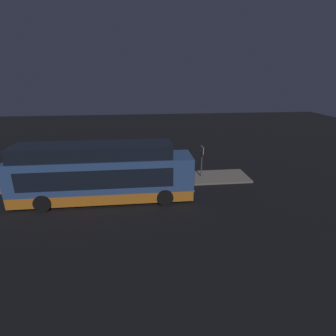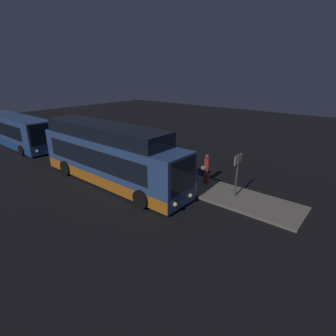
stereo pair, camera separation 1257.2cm
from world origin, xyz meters
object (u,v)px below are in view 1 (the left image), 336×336
object	(u,v)px
bus_lead	(101,176)
suitcase	(173,171)
passenger_boarding	(130,170)
passenger_with_bags	(168,162)
trash_bin	(113,177)
passenger_waiting	(178,172)
sign_post	(202,157)

from	to	relation	value
bus_lead	suitcase	xyz separation A→B (m)	(5.22, 3.67, -1.29)
bus_lead	passenger_boarding	distance (m)	3.36
passenger_with_bags	trash_bin	world-z (taller)	passenger_with_bags
suitcase	trash_bin	xyz separation A→B (m)	(-4.79, -0.77, -0.00)
passenger_boarding	trash_bin	xyz separation A→B (m)	(-1.36, 0.14, -0.61)
trash_bin	passenger_boarding	bearing A→B (deg)	-5.90
suitcase	trash_bin	world-z (taller)	suitcase
passenger_waiting	trash_bin	distance (m)	5.12
passenger_boarding	passenger_with_bags	size ratio (longest dim) A/B	0.95
passenger_with_bags	passenger_waiting	bearing A→B (deg)	129.41
passenger_boarding	bus_lead	bearing A→B (deg)	32.59
passenger_boarding	trash_bin	distance (m)	1.50
passenger_boarding	passenger_with_bags	world-z (taller)	passenger_with_bags
passenger_boarding	passenger_waiting	bearing A→B (deg)	144.08
passenger_boarding	passenger_waiting	distance (m)	3.72
passenger_boarding	passenger_with_bags	distance (m)	3.41
passenger_with_bags	trash_bin	distance (m)	4.69
passenger_waiting	trash_bin	bearing A→B (deg)	-140.08
passenger_boarding	suitcase	size ratio (longest dim) A/B	1.92
suitcase	passenger_with_bags	bearing A→B (deg)	123.74
passenger_boarding	trash_bin	world-z (taller)	passenger_boarding
passenger_boarding	trash_bin	bearing A→B (deg)	-30.31
passenger_waiting	suitcase	xyz separation A→B (m)	(-0.22, 1.65, -0.60)
sign_post	passenger_boarding	bearing A→B (deg)	-176.17
passenger_with_bags	passenger_boarding	bearing A→B (deg)	49.29
suitcase	sign_post	bearing A→B (deg)	-12.91
passenger_waiting	suitcase	world-z (taller)	passenger_waiting
passenger_with_bags	bus_lead	bearing A→B (deg)	65.57
passenger_boarding	trash_bin	size ratio (longest dim) A/B	2.62
suitcase	sign_post	world-z (taller)	sign_post
trash_bin	passenger_waiting	bearing A→B (deg)	-10.01
bus_lead	sign_post	distance (m)	8.15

